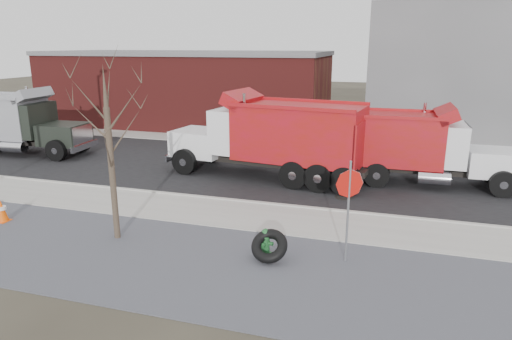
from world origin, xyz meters
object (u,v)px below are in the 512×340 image
(truck_tire, at_px, (269,246))
(stop_sign, at_px, (349,195))
(dump_truck_grey, at_px, (12,121))
(fire_hydrant, at_px, (265,244))
(dump_truck_red_a, at_px, (409,144))
(dump_truck_red_b, at_px, (273,136))

(truck_tire, relative_size, stop_sign, 0.37)
(truck_tire, distance_m, stop_sign, 2.55)
(stop_sign, distance_m, dump_truck_grey, 20.14)
(fire_hydrant, distance_m, stop_sign, 2.69)
(truck_tire, bearing_deg, dump_truck_grey, 153.14)
(dump_truck_red_a, bearing_deg, fire_hydrant, -115.41)
(dump_truck_red_a, xyz_separation_m, dump_truck_grey, (-20.23, -0.30, 0.09))
(dump_truck_red_a, xyz_separation_m, dump_truck_red_b, (-5.63, -0.91, 0.22))
(dump_truck_red_b, distance_m, dump_truck_grey, 14.62)
(truck_tire, height_order, dump_truck_grey, dump_truck_grey)
(fire_hydrant, xyz_separation_m, dump_truck_grey, (-16.37, 8.14, 1.40))
(fire_hydrant, xyz_separation_m, stop_sign, (2.17, 0.30, 1.55))
(fire_hydrant, relative_size, dump_truck_grey, 0.11)
(truck_tire, relative_size, dump_truck_red_b, 0.12)
(fire_hydrant, bearing_deg, truck_tire, -41.49)
(fire_hydrant, distance_m, dump_truck_red_a, 9.37)
(stop_sign, bearing_deg, truck_tire, -174.03)
(fire_hydrant, height_order, dump_truck_red_a, dump_truck_red_a)
(truck_tire, bearing_deg, dump_truck_red_a, 67.05)
(dump_truck_red_a, height_order, dump_truck_red_b, dump_truck_red_b)
(fire_hydrant, xyz_separation_m, dump_truck_red_b, (-1.77, 7.53, 1.53))
(fire_hydrant, bearing_deg, dump_truck_red_a, 77.60)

